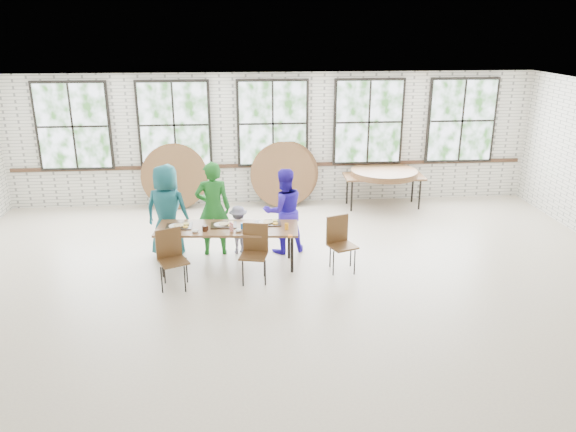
% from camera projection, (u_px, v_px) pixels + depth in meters
% --- Properties ---
extents(room, '(12.00, 12.00, 12.00)m').
position_uv_depth(room, '(273.00, 125.00, 12.69)').
color(room, beige).
rests_on(room, ground).
extents(dining_table, '(2.46, 1.01, 0.74)m').
position_uv_depth(dining_table, '(227.00, 230.00, 9.56)').
color(dining_table, brown).
rests_on(dining_table, ground).
extents(chair_near_left, '(0.55, 0.54, 0.95)m').
position_uv_depth(chair_near_left, '(171.00, 253.00, 8.92)').
color(chair_near_left, '#51351B').
rests_on(chair_near_left, ground).
extents(chair_near_right, '(0.50, 0.49, 0.95)m').
position_uv_depth(chair_near_right, '(255.00, 247.00, 9.16)').
color(chair_near_right, '#51351B').
rests_on(chair_near_right, ground).
extents(chair_spare, '(0.54, 0.53, 0.95)m').
position_uv_depth(chair_spare, '(340.00, 239.00, 9.54)').
color(chair_spare, '#51351B').
rests_on(chair_spare, ground).
extents(adult_teal, '(0.95, 0.76, 1.70)m').
position_uv_depth(adult_teal, '(167.00, 211.00, 10.03)').
color(adult_teal, '#1C6B66').
rests_on(adult_teal, ground).
extents(adult_green, '(0.65, 0.44, 1.73)m').
position_uv_depth(adult_green, '(213.00, 209.00, 10.09)').
color(adult_green, '#1A631F').
rests_on(adult_green, ground).
extents(toddler, '(0.64, 0.45, 0.90)m').
position_uv_depth(toddler, '(239.00, 230.00, 10.26)').
color(toddler, '#1A133C').
rests_on(toddler, ground).
extents(adult_blue, '(0.89, 0.77, 1.58)m').
position_uv_depth(adult_blue, '(284.00, 211.00, 10.22)').
color(adult_blue, '#301BC2').
rests_on(adult_blue, ground).
extents(storage_table, '(1.82, 0.80, 0.74)m').
position_uv_depth(storage_table, '(384.00, 178.00, 12.77)').
color(storage_table, brown).
rests_on(storage_table, ground).
extents(tabletop_clutter, '(2.07, 0.57, 0.11)m').
position_uv_depth(tabletop_clutter, '(232.00, 226.00, 9.51)').
color(tabletop_clutter, black).
rests_on(tabletop_clutter, dining_table).
extents(round_tops_stacked, '(1.50, 1.50, 0.13)m').
position_uv_depth(round_tops_stacked, '(384.00, 173.00, 12.73)').
color(round_tops_stacked, brown).
rests_on(round_tops_stacked, storage_table).
extents(round_tops_leaning, '(4.03, 0.44, 1.49)m').
position_uv_depth(round_tops_leaning, '(248.00, 175.00, 12.80)').
color(round_tops_leaning, brown).
rests_on(round_tops_leaning, ground).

